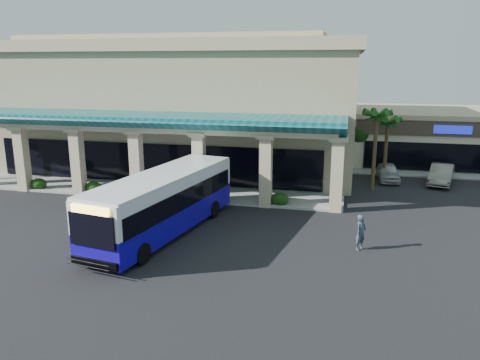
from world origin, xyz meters
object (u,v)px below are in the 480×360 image
(car_white, at_px, (441,174))
(pedestrian, at_px, (361,232))
(car_silver, at_px, (388,172))
(transit_bus, at_px, (164,204))

(car_white, bearing_deg, pedestrian, -98.25)
(car_silver, distance_m, car_white, 3.96)
(car_silver, height_order, car_white, car_white)
(transit_bus, height_order, pedestrian, transit_bus)
(car_silver, relative_size, car_white, 0.87)
(transit_bus, relative_size, car_silver, 2.98)
(transit_bus, xyz_separation_m, car_white, (16.81, 15.14, -0.92))
(car_silver, bearing_deg, transit_bus, -132.38)
(transit_bus, bearing_deg, car_silver, 60.27)
(transit_bus, distance_m, car_white, 22.64)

